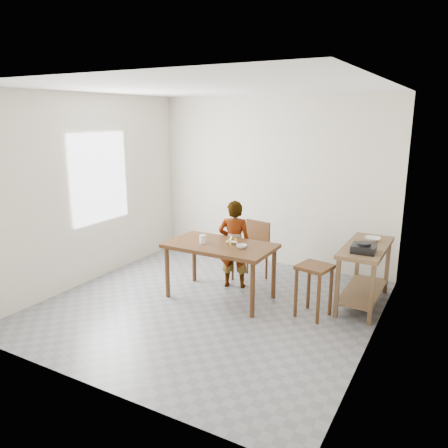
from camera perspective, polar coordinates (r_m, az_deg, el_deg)
The scene contains 17 objects.
floor at distance 5.76m, azimuth -1.97°, elevation -10.75°, with size 4.00×4.00×0.04m, color slate.
ceiling at distance 5.24m, azimuth -2.23°, elevation 17.60°, with size 4.00×4.00×0.04m, color white.
wall_back at distance 7.11m, azimuth 6.38°, elevation 5.52°, with size 4.00×0.04×2.70m, color beige.
wall_front at distance 3.80m, azimuth -18.05°, elevation -2.63°, with size 4.00×0.04×2.70m, color beige.
wall_left at distance 6.59m, azimuth -17.35°, elevation 4.29°, with size 0.04×4.00×2.70m, color beige.
wall_right at distance 4.64m, azimuth 19.78°, elevation 0.20°, with size 0.04×4.00×2.70m, color beige.
window_pane at distance 6.67m, azimuth -15.91°, elevation 5.81°, with size 0.02×1.10×1.30m, color white.
dining_table at distance 5.85m, azimuth -0.48°, elevation -6.16°, with size 1.40×0.80×0.75m, color #442712, non-canonical shape.
prep_counter at distance 5.91m, azimuth 17.81°, elevation -6.39°, with size 0.50×1.20×0.80m, color brown, non-canonical shape.
child at distance 6.14m, azimuth 1.36°, elevation -2.67°, with size 0.46×0.30×1.26m, color white.
dining_chair at distance 6.47m, azimuth 3.40°, elevation -3.62°, with size 0.42×0.42×0.87m, color #442712, non-canonical shape.
stool at distance 5.46m, azimuth 11.60°, elevation -8.53°, with size 0.37×0.37×0.65m, color #442712, non-canonical shape.
glass_tumbler at distance 5.77m, azimuth -2.79°, elevation -1.98°, with size 0.09×0.09×0.11m, color silver.
small_bowl at distance 5.56m, azimuth 2.30°, elevation -2.93°, with size 0.14×0.14×0.04m, color silver.
banana at distance 5.73m, azimuth 1.02°, elevation -2.32°, with size 0.17×0.12×0.06m, color gold, non-canonical shape.
serving_bowl at distance 6.00m, azimuth 18.82°, elevation -1.89°, with size 0.20×0.20×0.05m, color silver.
gas_burner at distance 5.48m, azimuth 17.78°, elevation -3.06°, with size 0.28×0.28×0.09m, color black.
Camera 1 is at (2.71, -4.47, 2.40)m, focal length 35.00 mm.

